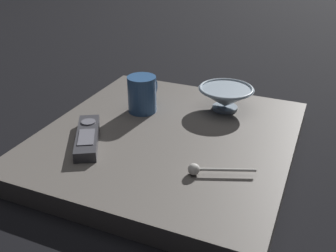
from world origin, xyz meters
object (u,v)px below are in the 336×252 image
tv_remote_near (87,137)px  cereal_bowl (226,97)px  coffee_mug (143,94)px  teaspoon (201,169)px

tv_remote_near → cereal_bowl: bearing=-129.4°
cereal_bowl → coffee_mug: size_ratio=1.34×
cereal_bowl → tv_remote_near: bearing=50.6°
teaspoon → coffee_mug: bearing=-43.0°
coffee_mug → teaspoon: bearing=137.0°
teaspoon → cereal_bowl: bearing=-82.7°
coffee_mug → cereal_bowl: bearing=-154.6°
tv_remote_near → teaspoon: bearing=175.2°
teaspoon → tv_remote_near: size_ratio=0.70×
cereal_bowl → tv_remote_near: 0.37m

